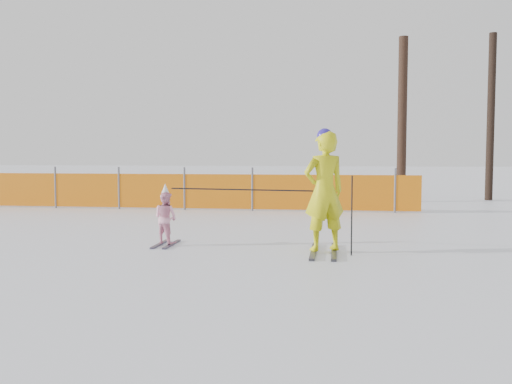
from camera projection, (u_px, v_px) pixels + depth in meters
The scene contains 6 objects.
ground at pixel (252, 255), 9.36m from camera, with size 120.00×120.00×0.00m, color white.
adult at pixel (324, 191), 9.48m from camera, with size 0.86×1.60×2.08m.
child at pixel (166, 217), 10.31m from camera, with size 0.56×0.97×1.12m.
ski_poles at pixel (276, 198), 9.67m from camera, with size 3.20×0.61×1.31m.
safety_fence at pixel (162, 191), 16.70m from camera, with size 14.75×0.06×1.25m.
tree_trunks at pixel (441, 119), 19.49m from camera, with size 3.42×1.38×5.80m.
Camera 1 is at (1.35, -9.17, 1.68)m, focal length 40.00 mm.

